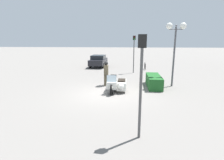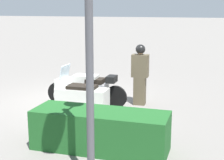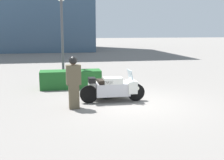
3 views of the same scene
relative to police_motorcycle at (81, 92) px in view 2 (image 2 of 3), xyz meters
The scene contains 4 objects.
ground_plane 0.98m from the police_motorcycle, 43.22° to the right, with size 160.00×160.00×0.00m, color slate.
police_motorcycle is the anchor object (origin of this frame).
officer_rider 1.77m from the police_motorcycle, 148.56° to the right, with size 0.48×0.31×1.74m.
hedge_bush_curbside 2.85m from the police_motorcycle, 119.74° to the left, with size 2.67×0.89×0.79m, color #1E5623.
Camera 2 is at (-4.13, 9.09, 2.78)m, focal length 55.00 mm.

